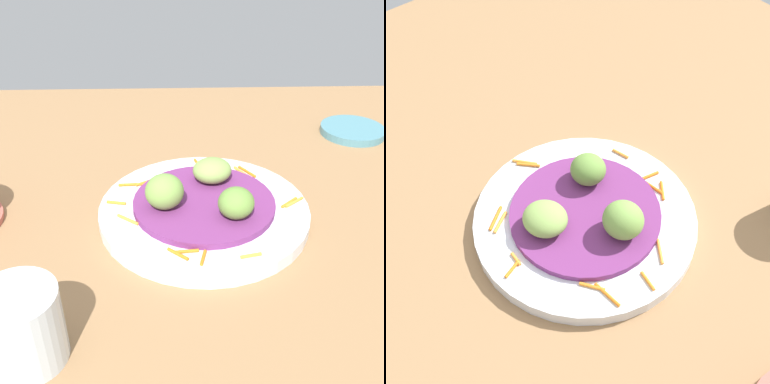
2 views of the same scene
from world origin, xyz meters
TOP-DOWN VIEW (x-y plane):
  - table_surface at (0.00, 0.00)cm, footprint 110.00×110.00cm
  - main_plate at (-5.38, 4.56)cm, footprint 27.45×27.45cm
  - cabbage_bed at (-5.38, 4.56)cm, footprint 18.53×18.53cm
  - carrot_garnish at (-5.63, 5.32)cm, footprint 26.19×24.56cm
  - guac_scoop_left at (-10.42, 3.22)cm, footprint 5.91×5.74cm
  - guac_scoop_center at (-1.70, 0.85)cm, footprint 6.18×6.15cm
  - guac_scoop_right at (-4.00, 9.59)cm, footprint 6.89×6.69cm

SIDE VIEW (x-z plane):
  - table_surface at x=0.00cm, z-range 0.00..2.00cm
  - main_plate at x=-5.38cm, z-range 2.00..3.81cm
  - carrot_garnish at x=-5.63cm, z-range 3.81..4.21cm
  - cabbage_bed at x=-5.38cm, z-range 3.81..4.69cm
  - guac_scoop_right at x=-4.00cm, z-range 4.69..7.90cm
  - guac_scoop_center at x=-1.70cm, z-range 4.69..8.56cm
  - guac_scoop_left at x=-10.42cm, z-range 4.69..9.22cm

